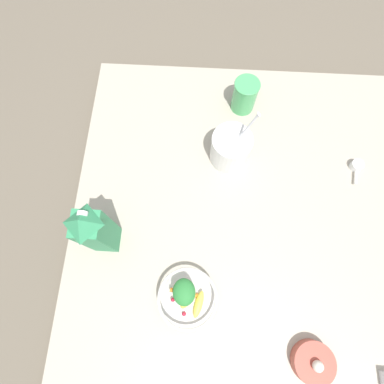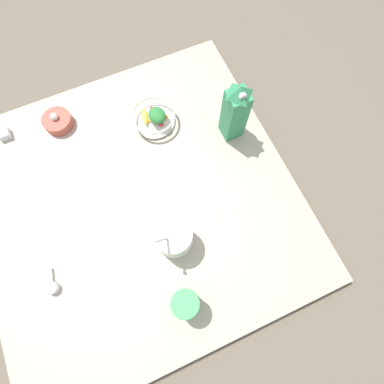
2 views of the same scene
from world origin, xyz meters
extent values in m
plane|color=#665B4C|center=(0.00, 0.00, 0.00)|extent=(6.00, 6.00, 0.00)
cube|color=#B2A893|center=(0.00, 0.00, 0.02)|extent=(1.18, 1.18, 0.04)
cylinder|color=silver|center=(0.19, 0.29, 0.04)|extent=(0.09, 0.09, 0.01)
cone|color=silver|center=(0.19, 0.29, 0.07)|extent=(0.17, 0.17, 0.04)
torus|color=silver|center=(0.19, 0.29, 0.09)|extent=(0.18, 0.18, 0.01)
ellipsoid|color=#EFD64C|center=(0.19, 0.29, 0.08)|extent=(0.06, 0.07, 0.03)
ellipsoid|color=#EFD64C|center=(0.15, 0.30, 0.08)|extent=(0.04, 0.08, 0.02)
cylinder|color=orange|center=(0.21, 0.27, 0.08)|extent=(0.06, 0.02, 0.01)
cylinder|color=orange|center=(0.18, 0.28, 0.08)|extent=(0.05, 0.02, 0.01)
sphere|color=red|center=(0.20, 0.33, 0.08)|extent=(0.01, 0.01, 0.01)
sphere|color=red|center=(0.19, 0.29, 0.08)|extent=(0.02, 0.02, 0.02)
sphere|color=red|center=(0.23, 0.30, 0.08)|extent=(0.01, 0.01, 0.01)
sphere|color=red|center=(0.20, 0.24, 0.08)|extent=(0.02, 0.02, 0.02)
ellipsoid|color=#2D7F38|center=(0.20, 0.27, 0.11)|extent=(0.08, 0.09, 0.04)
cube|color=#338C59|center=(0.46, 0.12, 0.16)|extent=(0.08, 0.08, 0.24)
pyramid|color=#338C59|center=(0.46, 0.12, 0.30)|extent=(0.08, 0.08, 0.04)
cylinder|color=white|center=(0.46, 0.10, 0.30)|extent=(0.03, 0.01, 0.03)
cylinder|color=white|center=(0.07, -0.20, 0.10)|extent=(0.13, 0.13, 0.13)
cylinder|color=white|center=(0.07, -0.20, 0.15)|extent=(0.12, 0.12, 0.02)
cylinder|color=silver|center=(0.04, -0.21, 0.19)|extent=(0.07, 0.03, 0.17)
ellipsoid|color=silver|center=(0.01, -0.23, 0.28)|extent=(0.02, 0.02, 0.01)
cylinder|color=#4CB266|center=(0.02, -0.42, 0.10)|extent=(0.09, 0.09, 0.13)
torus|color=#4CB266|center=(0.02, -0.42, 0.16)|extent=(0.09, 0.09, 0.01)
cylinder|color=white|center=(-0.38, -0.19, 0.05)|extent=(0.04, 0.04, 0.03)
cylinder|color=white|center=(-0.38, -0.14, 0.05)|extent=(0.02, 0.05, 0.01)
cylinder|color=#B24C3D|center=(-0.18, 0.44, 0.06)|extent=(0.12, 0.12, 0.04)
sphere|color=silver|center=(-0.18, 0.45, 0.09)|extent=(0.03, 0.03, 0.03)
camera|label=1|loc=(0.17, 0.27, 1.02)|focal=28.00mm
camera|label=2|loc=(0.06, -0.39, 1.14)|focal=28.00mm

